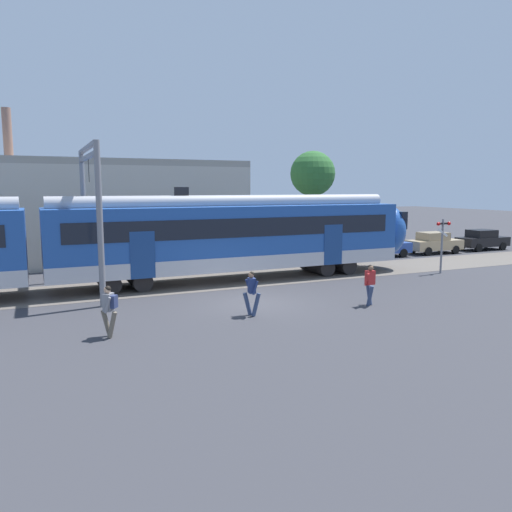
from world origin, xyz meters
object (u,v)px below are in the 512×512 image
Objects in this scene: pedestrian_grey at (109,307)px; parked_car_tan at (434,243)px; pedestrian_red at (370,282)px; parked_car_blue at (381,246)px; parked_car_black at (482,240)px; crossing_signal at (442,237)px; commuter_train at (54,244)px; pedestrian_navy at (252,290)px.

pedestrian_grey is 0.41× the size of parked_car_tan.
pedestrian_red reaches higher than parked_car_tan.
pedestrian_grey is 22.53m from parked_car_blue.
parked_car_black is (9.52, 0.04, 0.00)m from parked_car_blue.
pedestrian_grey is at bearing -158.56° from parked_car_black.
parked_car_tan is 4.88m from parked_car_black.
parked_car_blue is 6.77m from crossing_signal.
commuter_train is 25.70m from parked_car_tan.
crossing_signal is at bearing -8.06° from commuter_train.
parked_car_black is at bearing 0.26° from parked_car_blue.
parked_car_tan is (25.38, 3.72, -1.47)m from commuter_train.
pedestrian_red is at bearing -32.97° from commuter_train.
commuter_train is 30.54m from parked_car_black.
crossing_signal is at bearing -131.14° from parked_car_tan.
crossing_signal is at bearing -147.95° from parked_car_black.
pedestrian_navy is 26.15m from parked_car_black.
crossing_signal is (-10.57, -6.62, 1.23)m from parked_car_black.
crossing_signal reaches higher than parked_car_black.
parked_car_tan is 1.01× the size of parked_car_black.
pedestrian_grey is at bearing -173.28° from pedestrian_navy.
pedestrian_grey is (1.27, -7.56, -1.26)m from commuter_train.
crossing_signal reaches higher than pedestrian_grey.
crossing_signal is (18.43, 4.77, 1.02)m from pedestrian_grey.
commuter_train is at bearing 99.55° from pedestrian_grey.
pedestrian_red is at bearing -5.22° from pedestrian_navy.
commuter_train reaches higher than parked_car_tan.
parked_car_blue is at bearing 50.19° from pedestrian_red.
pedestrian_red is 14.57m from parked_car_blue.
pedestrian_navy is 0.41× the size of parked_car_blue.
crossing_signal is at bearing 29.12° from pedestrian_red.
commuter_train reaches higher than pedestrian_navy.
pedestrian_navy is at bearing 6.72° from pedestrian_grey.
pedestrian_red is at bearing -141.47° from parked_car_tan.
commuter_train reaches higher than parked_car_black.
parked_car_blue is 1.00× the size of parked_car_black.
parked_car_blue is at bearing -179.74° from parked_car_black.
crossing_signal is at bearing -99.01° from parked_car_blue.
crossing_signal is at bearing 14.51° from pedestrian_grey.
pedestrian_grey is 5.21m from pedestrian_navy.
commuter_train is 9.56m from pedestrian_navy.
commuter_train is 7.77m from pedestrian_grey.
pedestrian_grey is 31.15m from parked_car_black.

